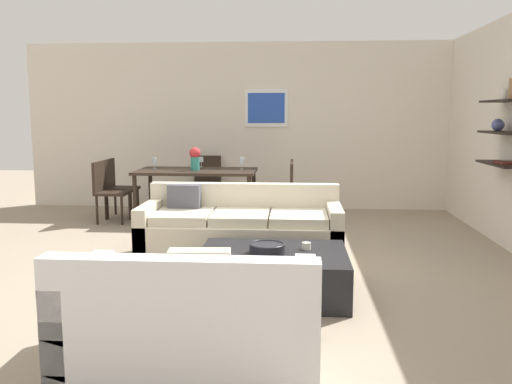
# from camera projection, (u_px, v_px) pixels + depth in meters

# --- Properties ---
(ground_plane) EXTENTS (18.00, 18.00, 0.00)m
(ground_plane) POSITION_uv_depth(u_px,v_px,m) (241.00, 267.00, 5.55)
(ground_plane) COLOR gray
(back_wall_unit) EXTENTS (8.40, 0.09, 2.70)m
(back_wall_unit) POSITION_uv_depth(u_px,v_px,m) (280.00, 126.00, 8.81)
(back_wall_unit) COLOR silver
(back_wall_unit) RESTS_ON ground
(sofa_beige) EXTENTS (2.13, 0.90, 0.78)m
(sofa_beige) POSITION_uv_depth(u_px,v_px,m) (241.00, 232.00, 5.84)
(sofa_beige) COLOR beige
(sofa_beige) RESTS_ON ground
(loveseat_white) EXTENTS (1.56, 0.90, 0.78)m
(loveseat_white) POSITION_uv_depth(u_px,v_px,m) (192.00, 320.00, 3.35)
(loveseat_white) COLOR white
(loveseat_white) RESTS_ON ground
(coffee_table) EXTENTS (1.28, 0.99, 0.38)m
(coffee_table) POSITION_uv_depth(u_px,v_px,m) (273.00, 273.00, 4.67)
(coffee_table) COLOR black
(coffee_table) RESTS_ON ground
(decorative_bowl) EXTENTS (0.31, 0.31, 0.09)m
(decorative_bowl) POSITION_uv_depth(u_px,v_px,m) (267.00, 248.00, 4.59)
(decorative_bowl) COLOR black
(decorative_bowl) RESTS_ON coffee_table
(candle_jar) EXTENTS (0.08, 0.08, 0.06)m
(candle_jar) POSITION_uv_depth(u_px,v_px,m) (306.00, 246.00, 4.73)
(candle_jar) COLOR silver
(candle_jar) RESTS_ON coffee_table
(dining_table) EXTENTS (1.72, 0.94, 0.75)m
(dining_table) POSITION_uv_depth(u_px,v_px,m) (197.00, 175.00, 7.85)
(dining_table) COLOR black
(dining_table) RESTS_ON ground
(dining_chair_left_near) EXTENTS (0.44, 0.44, 0.88)m
(dining_chair_left_near) POSITION_uv_depth(u_px,v_px,m) (107.00, 188.00, 7.76)
(dining_chair_left_near) COLOR black
(dining_chair_left_near) RESTS_ON ground
(dining_chair_right_near) EXTENTS (0.44, 0.44, 0.88)m
(dining_chair_right_near) POSITION_uv_depth(u_px,v_px,m) (283.00, 189.00, 7.57)
(dining_chair_right_near) COLOR black
(dining_chair_right_near) RESTS_ON ground
(dining_chair_right_far) EXTENTS (0.44, 0.44, 0.88)m
(dining_chair_right_far) POSITION_uv_depth(u_px,v_px,m) (284.00, 185.00, 7.99)
(dining_chair_right_far) COLOR black
(dining_chair_right_far) RESTS_ON ground
(dining_chair_left_far) EXTENTS (0.44, 0.44, 0.88)m
(dining_chair_left_far) POSITION_uv_depth(u_px,v_px,m) (117.00, 184.00, 8.17)
(dining_chair_left_far) COLOR black
(dining_chair_left_far) RESTS_ON ground
(dining_chair_head) EXTENTS (0.44, 0.44, 0.88)m
(dining_chair_head) POSITION_uv_depth(u_px,v_px,m) (207.00, 179.00, 8.74)
(dining_chair_head) COLOR black
(dining_chair_head) RESTS_ON ground
(wine_glass_head) EXTENTS (0.06, 0.06, 0.16)m
(wine_glass_head) POSITION_uv_depth(u_px,v_px,m) (201.00, 160.00, 8.23)
(wine_glass_head) COLOR silver
(wine_glass_head) RESTS_ON dining_table
(wine_glass_left_far) EXTENTS (0.07, 0.07, 0.17)m
(wine_glass_left_far) POSITION_uv_depth(u_px,v_px,m) (154.00, 161.00, 7.98)
(wine_glass_left_far) COLOR silver
(wine_glass_left_far) RESTS_ON dining_table
(wine_glass_right_far) EXTENTS (0.07, 0.07, 0.18)m
(wine_glass_right_far) POSITION_uv_depth(u_px,v_px,m) (242.00, 161.00, 7.89)
(wine_glass_right_far) COLOR silver
(wine_glass_right_far) RESTS_ON dining_table
(centerpiece_vase) EXTENTS (0.16, 0.16, 0.33)m
(centerpiece_vase) POSITION_uv_depth(u_px,v_px,m) (195.00, 158.00, 7.76)
(centerpiece_vase) COLOR teal
(centerpiece_vase) RESTS_ON dining_table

